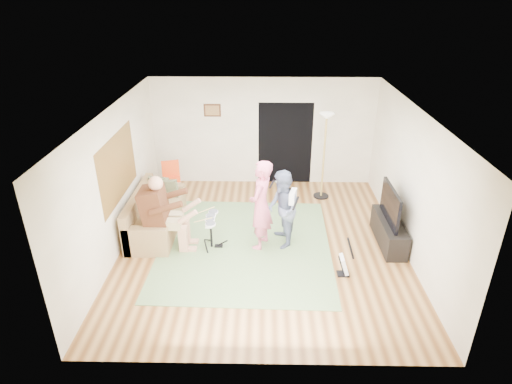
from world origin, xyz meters
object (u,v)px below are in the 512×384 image
at_px(guitar_spare, 344,264).
at_px(television, 390,205).
at_px(drum_kit, 211,234).
at_px(dining_chair, 173,188).
at_px(torchiere_lamp, 325,141).
at_px(guitarist, 282,210).
at_px(singer, 261,205).
at_px(tv_cabinet, 389,232).
at_px(sofa, 153,218).

distance_m(guitar_spare, television, 1.60).
relative_size(drum_kit, dining_chair, 0.70).
height_order(torchiere_lamp, television, torchiere_lamp).
bearing_deg(torchiere_lamp, dining_chair, -174.31).
xyz_separation_m(drum_kit, television, (3.45, 0.23, 0.55)).
xyz_separation_m(guitarist, dining_chair, (-2.47, 1.79, -0.42)).
bearing_deg(dining_chair, singer, -58.29).
bearing_deg(tv_cabinet, torchiere_lamp, 117.95).
distance_m(sofa, guitarist, 2.75).
relative_size(drum_kit, television, 0.61).
distance_m(guitarist, torchiere_lamp, 2.47).
height_order(torchiere_lamp, dining_chair, torchiere_lamp).
bearing_deg(sofa, drum_kit, -26.68).
relative_size(singer, television, 1.59).
distance_m(sofa, television, 4.80).
distance_m(drum_kit, singer, 1.13).
distance_m(singer, guitarist, 0.43).
relative_size(guitarist, torchiere_lamp, 0.75).
xyz_separation_m(guitarist, torchiere_lamp, (1.05, 2.14, 0.64)).
relative_size(dining_chair, television, 0.88).
bearing_deg(dining_chair, television, -36.87).
distance_m(sofa, singer, 2.41).
height_order(sofa, singer, singer).
height_order(guitar_spare, television, television).
bearing_deg(television, torchiere_lamp, 116.85).
bearing_deg(singer, guitar_spare, 77.02).
relative_size(guitar_spare, television, 0.68).
bearing_deg(torchiere_lamp, singer, -123.44).
relative_size(drum_kit, torchiere_lamp, 0.33).
distance_m(sofa, tv_cabinet, 4.81).
distance_m(drum_kit, guitarist, 1.45).
relative_size(sofa, television, 1.85).
distance_m(guitarist, guitar_spare, 1.56).
bearing_deg(guitarist, torchiere_lamp, 145.59).
xyz_separation_m(guitar_spare, dining_chair, (-3.55, 2.77, 0.13)).
xyz_separation_m(drum_kit, guitarist, (1.36, 0.14, 0.48)).
bearing_deg(television, sofa, 174.92).
bearing_deg(guitar_spare, torchiere_lamp, 90.55).
bearing_deg(guitar_spare, sofa, 158.19).
xyz_separation_m(sofa, singer, (2.25, -0.58, 0.62)).
xyz_separation_m(sofa, television, (4.74, -0.42, 0.57)).
bearing_deg(dining_chair, drum_kit, -76.56).
height_order(guitar_spare, torchiere_lamp, torchiere_lamp).
distance_m(singer, tv_cabinet, 2.62).
relative_size(drum_kit, guitarist, 0.44).
bearing_deg(dining_chair, torchiere_lamp, -10.77).
distance_m(tv_cabinet, television, 0.60).
xyz_separation_m(singer, guitar_spare, (1.48, -0.92, -0.68)).
bearing_deg(drum_kit, guitar_spare, -19.09).
bearing_deg(guitarist, guitar_spare, 39.50).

